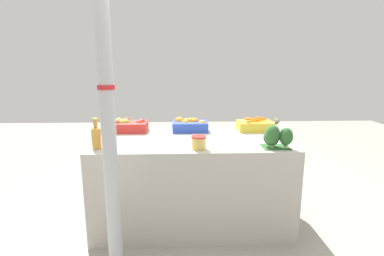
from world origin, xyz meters
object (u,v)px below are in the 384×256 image
Objects in this scene: support_pole at (107,98)px; sparrow_bird at (276,121)px; carrot_crate at (255,125)px; juice_bottle_ruby at (110,137)px; apple_crate at (128,126)px; pickle_jar at (199,143)px; juice_bottle_amber at (96,136)px; broccoli_pile at (276,137)px; orange_crate at (190,125)px.

sparrow_bird is (1.27, 0.44, -0.25)m from support_pole.
carrot_crate is 2.63× the size of sparrow_bird.
apple_crate is at bearing 86.11° from juice_bottle_ruby.
support_pole is 20.66× the size of pickle_jar.
juice_bottle_amber is 1.48m from sparrow_bird.
carrot_crate is 2.88× the size of pickle_jar.
juice_bottle_amber is at bearing 178.40° from broccoli_pile.
broccoli_pile is 1.36m from juice_bottle_ruby.
carrot_crate is (1.31, -0.00, -0.01)m from apple_crate.
orange_crate is 0.93m from juice_bottle_ruby.
juice_bottle_amber reaches higher than apple_crate.
support_pole is 10.50× the size of juice_bottle_ruby.
support_pole reaches higher than juice_bottle_ruby.
broccoli_pile is 1.46m from juice_bottle_amber.
carrot_crate is 1.59m from juice_bottle_amber.
pickle_jar is (-0.63, 0.00, -0.04)m from broccoli_pile.
juice_bottle_ruby is 0.73m from pickle_jar.
apple_crate is 2.63× the size of sparrow_bird.
sparrow_bird is at bearing -25.46° from apple_crate.
support_pole reaches higher than apple_crate.
juice_bottle_ruby is 1.37m from sparrow_bird.
support_pole is at bearing -86.84° from apple_crate.
broccoli_pile is at bearing -0.18° from pickle_jar.
juice_bottle_amber is at bearing 177.33° from pickle_jar.
support_pole is 11.15× the size of broccoli_pile.
pickle_jar is (0.68, -0.68, -0.01)m from apple_crate.
juice_bottle_ruby reaches higher than orange_crate.
broccoli_pile reaches higher than orange_crate.
support_pole is at bearing -64.35° from juice_bottle_amber.
carrot_crate is 1.46× the size of juice_bottle_ruby.
orange_crate is at bearing 62.30° from support_pole.
juice_bottle_amber is 1.04× the size of juice_bottle_ruby.
support_pole reaches higher than pickle_jar.
apple_crate is at bearing 179.88° from carrot_crate.
juice_bottle_amber reaches higher than orange_crate.
pickle_jar is at bearing 98.21° from sparrow_bird.
orange_crate is (0.63, 0.01, 0.00)m from apple_crate.
apple_crate reaches higher than pickle_jar.
juice_bottle_ruby is at bearing -136.20° from orange_crate.
apple_crate is (-0.06, 1.08, -0.41)m from support_pole.
juice_bottle_amber is 0.84m from pickle_jar.
orange_crate is (0.57, 1.08, -0.41)m from support_pole.
pickle_jar is at bearing -44.73° from apple_crate.
broccoli_pile reaches higher than carrot_crate.
orange_crate is 0.97m from broccoli_pile.
support_pole reaches higher than juice_bottle_amber.
juice_bottle_amber is (-0.21, 0.44, -0.36)m from support_pole.
support_pole is at bearing 113.61° from sparrow_bird.
sparrow_bird is (0.70, -0.64, 0.16)m from orange_crate.
apple_crate is 1.31m from carrot_crate.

